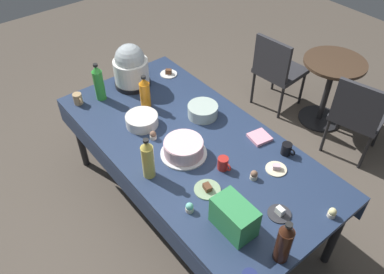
{
  "coord_description": "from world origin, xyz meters",
  "views": [
    {
      "loc": [
        1.58,
        -1.26,
        2.64
      ],
      "look_at": [
        0.0,
        0.0,
        0.8
      ],
      "focal_mm": 35.85,
      "sensor_mm": 36.0,
      "label": 1
    }
  ],
  "objects_px": {
    "dessert_plate_cream": "(276,168)",
    "soda_bottle_lime_soda": "(99,83)",
    "coffee_mug_tan": "(78,99)",
    "maroon_chair_left": "(277,68)",
    "soda_bottle_orange_juice": "(145,93)",
    "soda_bottle_cola": "(284,243)",
    "dessert_plate_sage": "(207,189)",
    "dessert_plate_charcoal": "(279,213)",
    "potluck_table": "(192,148)",
    "dessert_plate_white": "(169,73)",
    "cupcake_lemon": "(153,135)",
    "soda_carton": "(234,217)",
    "ceramic_snack_bowl": "(142,120)",
    "cupcake_cocoa": "(190,208)",
    "maroon_chair_right": "(358,113)",
    "frosted_layer_cake": "(184,148)",
    "slow_cooker": "(131,67)",
    "round_cafe_table": "(330,81)",
    "soda_bottle_ginger_ale": "(148,159)",
    "cupcake_vanilla": "(332,213)",
    "coffee_mug_black": "(287,149)",
    "glass_salad_bowl": "(203,111)",
    "coffee_mug_red": "(224,163)",
    "cupcake_mint": "(254,175)"
  },
  "relations": [
    {
      "from": "maroon_chair_left",
      "to": "maroon_chair_right",
      "type": "relative_size",
      "value": 1.0
    },
    {
      "from": "coffee_mug_tan",
      "to": "maroon_chair_left",
      "type": "distance_m",
      "value": 2.06
    },
    {
      "from": "coffee_mug_black",
      "to": "ceramic_snack_bowl",
      "type": "bearing_deg",
      "value": -145.62
    },
    {
      "from": "cupcake_vanilla",
      "to": "round_cafe_table",
      "type": "height_order",
      "value": "cupcake_vanilla"
    },
    {
      "from": "soda_bottle_cola",
      "to": "soda_carton",
      "type": "relative_size",
      "value": 1.17
    },
    {
      "from": "slow_cooker",
      "to": "dessert_plate_sage",
      "type": "xyz_separation_m",
      "value": [
        1.29,
        -0.26,
        -0.17
      ]
    },
    {
      "from": "ceramic_snack_bowl",
      "to": "cupcake_mint",
      "type": "bearing_deg",
      "value": 16.39
    },
    {
      "from": "maroon_chair_right",
      "to": "soda_bottle_orange_juice",
      "type": "bearing_deg",
      "value": -121.65
    },
    {
      "from": "dessert_plate_cream",
      "to": "soda_bottle_lime_soda",
      "type": "bearing_deg",
      "value": -160.07
    },
    {
      "from": "dessert_plate_sage",
      "to": "dessert_plate_charcoal",
      "type": "relative_size",
      "value": 1.19
    },
    {
      "from": "dessert_plate_white",
      "to": "soda_bottle_ginger_ale",
      "type": "relative_size",
      "value": 0.48
    },
    {
      "from": "soda_bottle_orange_juice",
      "to": "soda_bottle_cola",
      "type": "distance_m",
      "value": 1.59
    },
    {
      "from": "dessert_plate_cream",
      "to": "soda_bottle_ginger_ale",
      "type": "xyz_separation_m",
      "value": [
        -0.49,
        -0.69,
        0.14
      ]
    },
    {
      "from": "cupcake_cocoa",
      "to": "maroon_chair_left",
      "type": "xyz_separation_m",
      "value": [
        -1.01,
        1.97,
        -0.29
      ]
    },
    {
      "from": "glass_salad_bowl",
      "to": "cupcake_cocoa",
      "type": "bearing_deg",
      "value": -44.81
    },
    {
      "from": "soda_bottle_cola",
      "to": "ceramic_snack_bowl",
      "type": "bearing_deg",
      "value": 178.91
    },
    {
      "from": "cupcake_cocoa",
      "to": "dessert_plate_sage",
      "type": "bearing_deg",
      "value": 106.84
    },
    {
      "from": "dessert_plate_cream",
      "to": "cupcake_mint",
      "type": "bearing_deg",
      "value": -102.4
    },
    {
      "from": "slow_cooker",
      "to": "dessert_plate_charcoal",
      "type": "distance_m",
      "value": 1.72
    },
    {
      "from": "frosted_layer_cake",
      "to": "dessert_plate_sage",
      "type": "relative_size",
      "value": 1.91
    },
    {
      "from": "cupcake_cocoa",
      "to": "cupcake_lemon",
      "type": "height_order",
      "value": "same"
    },
    {
      "from": "potluck_table",
      "to": "soda_bottle_cola",
      "type": "bearing_deg",
      "value": -11.05
    },
    {
      "from": "frosted_layer_cake",
      "to": "potluck_table",
      "type": "bearing_deg",
      "value": 115.88
    },
    {
      "from": "coffee_mug_tan",
      "to": "potluck_table",
      "type": "bearing_deg",
      "value": 24.76
    },
    {
      "from": "potluck_table",
      "to": "dessert_plate_cream",
      "type": "height_order",
      "value": "dessert_plate_cream"
    },
    {
      "from": "soda_bottle_cola",
      "to": "soda_carton",
      "type": "height_order",
      "value": "soda_bottle_cola"
    },
    {
      "from": "slow_cooker",
      "to": "round_cafe_table",
      "type": "xyz_separation_m",
      "value": [
        0.83,
        1.74,
        -0.43
      ]
    },
    {
      "from": "coffee_mug_tan",
      "to": "cupcake_vanilla",
      "type": "bearing_deg",
      "value": 19.0
    },
    {
      "from": "frosted_layer_cake",
      "to": "dessert_plate_white",
      "type": "bearing_deg",
      "value": 149.8
    },
    {
      "from": "coffee_mug_black",
      "to": "coffee_mug_tan",
      "type": "xyz_separation_m",
      "value": [
        -1.43,
        -0.87,
        0.0
      ]
    },
    {
      "from": "coffee_mug_tan",
      "to": "ceramic_snack_bowl",
      "type": "bearing_deg",
      "value": 25.46
    },
    {
      "from": "potluck_table",
      "to": "frosted_layer_cake",
      "type": "xyz_separation_m",
      "value": [
        0.06,
        -0.12,
        0.12
      ]
    },
    {
      "from": "dessert_plate_cream",
      "to": "cupcake_cocoa",
      "type": "distance_m",
      "value": 0.67
    },
    {
      "from": "glass_salad_bowl",
      "to": "cupcake_lemon",
      "type": "xyz_separation_m",
      "value": [
        -0.02,
        -0.45,
        -0.02
      ]
    },
    {
      "from": "glass_salad_bowl",
      "to": "maroon_chair_left",
      "type": "bearing_deg",
      "value": 105.2
    },
    {
      "from": "cupcake_cocoa",
      "to": "soda_bottle_ginger_ale",
      "type": "xyz_separation_m",
      "value": [
        -0.4,
        -0.02,
        0.12
      ]
    },
    {
      "from": "soda_bottle_cola",
      "to": "coffee_mug_black",
      "type": "distance_m",
      "value": 0.83
    },
    {
      "from": "frosted_layer_cake",
      "to": "coffee_mug_red",
      "type": "xyz_separation_m",
      "value": [
        0.27,
        0.12,
        -0.01
      ]
    },
    {
      "from": "frosted_layer_cake",
      "to": "maroon_chair_left",
      "type": "xyz_separation_m",
      "value": [
        -0.6,
        1.69,
        -0.32
      ]
    },
    {
      "from": "dessert_plate_white",
      "to": "maroon_chair_right",
      "type": "height_order",
      "value": "maroon_chair_right"
    },
    {
      "from": "ceramic_snack_bowl",
      "to": "cupcake_lemon",
      "type": "bearing_deg",
      "value": -7.51
    },
    {
      "from": "dessert_plate_white",
      "to": "coffee_mug_black",
      "type": "bearing_deg",
      "value": 2.03
    },
    {
      "from": "dessert_plate_white",
      "to": "soda_bottle_lime_soda",
      "type": "bearing_deg",
      "value": -95.01
    },
    {
      "from": "coffee_mug_tan",
      "to": "soda_bottle_lime_soda",
      "type": "bearing_deg",
      "value": 74.2
    },
    {
      "from": "soda_bottle_ginger_ale",
      "to": "soda_carton",
      "type": "height_order",
      "value": "soda_bottle_ginger_ale"
    },
    {
      "from": "dessert_plate_charcoal",
      "to": "coffee_mug_tan",
      "type": "bearing_deg",
      "value": -165.84
    },
    {
      "from": "ceramic_snack_bowl",
      "to": "dessert_plate_sage",
      "type": "height_order",
      "value": "ceramic_snack_bowl"
    },
    {
      "from": "dessert_plate_white",
      "to": "cupcake_lemon",
      "type": "relative_size",
      "value": 2.24
    },
    {
      "from": "soda_bottle_orange_juice",
      "to": "soda_bottle_ginger_ale",
      "type": "distance_m",
      "value": 0.75
    },
    {
      "from": "cupcake_vanilla",
      "to": "round_cafe_table",
      "type": "distance_m",
      "value": 1.91
    }
  ]
}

